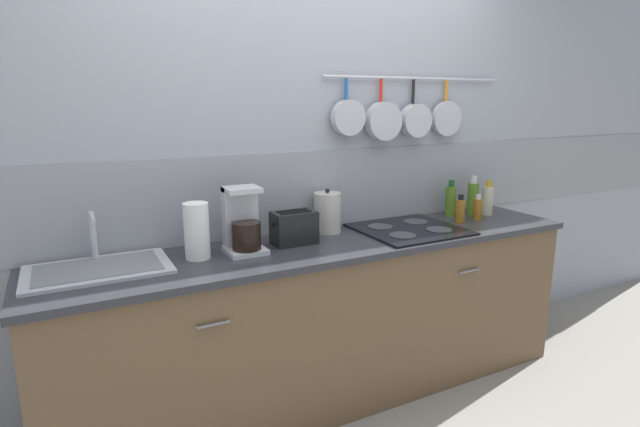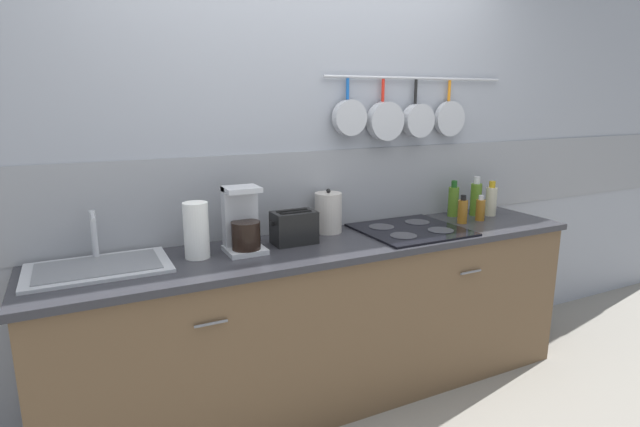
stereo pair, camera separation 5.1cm
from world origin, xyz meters
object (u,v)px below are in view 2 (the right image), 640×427
(bottle_olive_oil, at_px, (463,211))
(bottle_cooking_wine, at_px, (480,209))
(coffee_maker, at_px, (243,225))
(bottle_vinegar, at_px, (476,198))
(bottle_hot_sauce, at_px, (453,201))
(kettle, at_px, (328,213))
(toaster, at_px, (294,227))
(bottle_dish_soap, at_px, (491,200))
(paper_towel_roll, at_px, (196,230))

(bottle_olive_oil, relative_size, bottle_cooking_wine, 1.09)
(coffee_maker, xyz_separation_m, bottle_vinegar, (1.56, 0.08, -0.02))
(bottle_olive_oil, distance_m, bottle_hot_sauce, 0.18)
(bottle_hot_sauce, bearing_deg, kettle, 179.41)
(bottle_vinegar, bearing_deg, toaster, -176.96)
(bottle_vinegar, distance_m, bottle_dish_soap, 0.10)
(kettle, distance_m, bottle_vinegar, 1.03)
(paper_towel_roll, xyz_separation_m, bottle_dish_soap, (1.87, 0.03, -0.03))
(bottle_hot_sauce, relative_size, bottle_vinegar, 0.91)
(coffee_maker, height_order, bottle_vinegar, coffee_maker)
(toaster, relative_size, bottle_dish_soap, 1.08)
(toaster, xyz_separation_m, bottle_hot_sauce, (1.14, 0.11, 0.02))
(kettle, distance_m, bottle_cooking_wine, 0.97)
(bottle_hot_sauce, relative_size, bottle_cooking_wine, 1.45)
(paper_towel_roll, relative_size, coffee_maker, 0.82)
(kettle, bearing_deg, bottle_vinegar, -2.85)
(toaster, height_order, kettle, kettle)
(paper_towel_roll, height_order, bottle_vinegar, paper_towel_roll)
(bottle_olive_oil, distance_m, bottle_vinegar, 0.25)
(toaster, distance_m, bottle_cooking_wine, 1.22)
(kettle, height_order, bottle_vinegar, bottle_vinegar)
(bottle_cooking_wine, bearing_deg, paper_towel_roll, 178.70)
(coffee_maker, xyz_separation_m, toaster, (0.28, 0.01, -0.05))
(toaster, bearing_deg, bottle_cooking_wine, -2.49)
(coffee_maker, bearing_deg, bottle_cooking_wine, -1.46)
(paper_towel_roll, xyz_separation_m, kettle, (0.76, 0.13, -0.02))
(bottle_olive_oil, bearing_deg, bottle_hot_sauce, 66.41)
(toaster, relative_size, bottle_hot_sauce, 1.05)
(coffee_maker, relative_size, bottle_cooking_wine, 2.04)
(paper_towel_roll, xyz_separation_m, bottle_vinegar, (1.79, 0.08, -0.02))
(paper_towel_roll, height_order, coffee_maker, coffee_maker)
(bottle_olive_oil, distance_m, bottle_cooking_wine, 0.15)
(coffee_maker, relative_size, bottle_hot_sauce, 1.40)
(bottle_vinegar, bearing_deg, bottle_olive_oil, -150.25)
(toaster, bearing_deg, paper_towel_roll, -178.41)
(coffee_maker, distance_m, bottle_cooking_wine, 1.49)
(bottle_olive_oil, bearing_deg, bottle_cooking_wine, 1.61)
(kettle, relative_size, bottle_cooking_wine, 1.57)
(bottle_olive_oil, bearing_deg, toaster, 176.95)
(paper_towel_roll, relative_size, bottle_cooking_wine, 1.68)
(toaster, relative_size, kettle, 0.97)
(kettle, xyz_separation_m, bottle_dish_soap, (1.11, -0.10, -0.01))
(bottle_hot_sauce, bearing_deg, paper_towel_roll, -175.67)
(bottle_cooking_wine, xyz_separation_m, bottle_dish_soap, (0.16, 0.07, 0.03))
(kettle, bearing_deg, bottle_cooking_wine, -10.24)
(kettle, bearing_deg, toaster, -155.24)
(coffee_maker, distance_m, bottle_hot_sauce, 1.42)
(toaster, bearing_deg, bottle_hot_sauce, 5.53)
(paper_towel_roll, relative_size, bottle_dish_soap, 1.19)
(bottle_dish_soap, bearing_deg, bottle_vinegar, 148.47)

